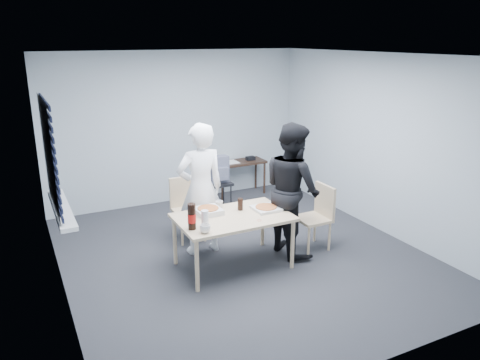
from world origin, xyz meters
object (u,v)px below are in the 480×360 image
backpack (219,170)px  mug_b (219,204)px  stool (219,188)px  soda_bottle (192,217)px  chair_far (186,204)px  side_table (240,166)px  person_black (292,189)px  person_white (201,189)px  mug_a (205,229)px  dining_table (233,220)px  chair_right (318,212)px

backpack → mug_b: backpack is taller
stool → soda_bottle: bearing=-121.6°
chair_far → side_table: bearing=42.1°
person_black → stool: (-0.27, 1.77, -0.47)m
person_white → mug_a: 0.97m
side_table → mug_a: 3.39m
person_white → dining_table: bearing=107.9°
chair_right → person_black: bearing=169.5°
person_black → stool: size_ratio=3.39×
soda_bottle → backpack: bearing=58.2°
chair_far → side_table: chair_far is taller
chair_far → mug_b: chair_far is taller
chair_right → person_white: (-1.47, 0.60, 0.37)m
side_table → mug_b: bearing=-122.5°
soda_bottle → side_table: bearing=53.9°
backpack → soda_bottle: bearing=-127.7°
chair_far → backpack: (0.83, 0.71, 0.22)m
person_white → soda_bottle: person_white is taller
stool → person_white: bearing=-123.2°
mug_b → person_white: bearing=122.4°
person_white → stool: (0.82, 1.25, -0.47)m
dining_table → chair_right: chair_right is taller
side_table → mug_b: size_ratio=9.38×
person_white → person_black: same height
chair_right → person_black: 0.54m
chair_far → person_black: bearing=-43.7°
dining_table → person_white: bearing=107.9°
person_white → stool: 1.56m
chair_far → soda_bottle: size_ratio=2.88×
dining_table → chair_far: chair_far is taller
person_black → mug_a: person_black is taller
chair_right → person_black: (-0.39, 0.07, 0.37)m
chair_far → dining_table: bearing=-79.5°
dining_table → stool: dining_table is taller
person_black → mug_b: bearing=73.1°
chair_right → mug_a: bearing=-170.2°
chair_far → mug_a: 1.48m
mug_a → backpack: bearing=62.2°
person_black → mug_a: size_ratio=14.39×
dining_table → person_black: person_black is taller
person_black → stool: bearing=8.6°
chair_far → mug_a: chair_far is taller
soda_bottle → stool: bearing=58.4°
side_table → soda_bottle: soda_bottle is taller
person_white → soda_bottle: (-0.41, -0.75, -0.05)m
side_table → stool: (-0.72, -0.68, -0.14)m
backpack → person_black: bearing=-87.3°
dining_table → chair_right: (1.28, -0.01, -0.11)m
chair_far → stool: 1.11m
dining_table → soda_bottle: bearing=-165.2°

